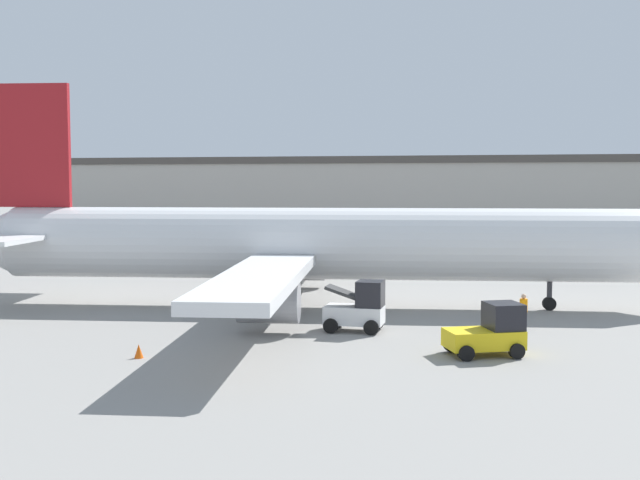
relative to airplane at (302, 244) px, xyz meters
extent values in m
plane|color=gray|center=(0.99, 0.18, -3.45)|extent=(400.00, 400.00, 0.00)
cube|color=#ADA89E|center=(-2.51, 41.87, 0.76)|extent=(78.54, 16.13, 8.42)
cube|color=#47423D|center=(-2.51, 41.87, 5.32)|extent=(78.54, 16.45, 0.70)
cylinder|color=silver|center=(0.99, 0.18, 0.02)|extent=(34.16, 9.88, 3.87)
cube|color=silver|center=(-2.46, 9.70, -0.66)|extent=(6.03, 16.42, 0.50)
cube|color=silver|center=(1.10, -9.95, -0.66)|extent=(6.03, 16.42, 0.50)
cylinder|color=#939399|center=(-2.03, 7.33, -2.02)|extent=(3.08, 2.38, 1.92)
cylinder|color=#939399|center=(0.67, -7.57, -2.02)|extent=(3.08, 2.38, 1.92)
cube|color=maroon|center=(-14.98, -2.71, 5.35)|extent=(4.74, 1.20, 6.79)
cube|color=silver|center=(-15.74, 1.48, 0.41)|extent=(4.26, 5.20, 0.24)
cylinder|color=#38383D|center=(13.04, 2.36, -2.68)|extent=(0.28, 0.28, 1.54)
cylinder|color=black|center=(13.04, 2.36, -3.10)|extent=(0.75, 0.47, 0.70)
cylinder|color=#38383D|center=(-0.23, -2.60, -2.68)|extent=(0.28, 0.28, 1.54)
cylinder|color=black|center=(-0.23, -2.60, -3.00)|extent=(0.95, 0.50, 0.90)
cylinder|color=#38383D|center=(-1.13, 2.35, -2.68)|extent=(0.28, 0.28, 1.54)
cylinder|color=black|center=(-1.13, 2.35, -3.00)|extent=(0.95, 0.50, 0.90)
cylinder|color=#1E2338|center=(11.79, -3.55, -3.05)|extent=(0.27, 0.27, 0.80)
cylinder|color=orange|center=(11.79, -3.55, -2.34)|extent=(0.37, 0.37, 0.63)
sphere|color=tan|center=(11.79, -3.55, -1.91)|extent=(0.23, 0.23, 0.23)
cube|color=yellow|center=(10.34, -9.64, -2.78)|extent=(3.38, 2.77, 0.73)
cube|color=black|center=(11.08, -9.28, -1.90)|extent=(1.82, 1.91, 1.04)
cylinder|color=black|center=(11.63, -9.93, -3.15)|extent=(0.67, 0.52, 0.61)
cylinder|color=black|center=(10.91, -8.44, -3.15)|extent=(0.67, 0.52, 0.61)
cylinder|color=black|center=(9.76, -10.83, -3.15)|extent=(0.67, 0.52, 0.61)
cylinder|color=black|center=(9.05, -9.34, -3.15)|extent=(0.67, 0.52, 0.61)
cube|color=silver|center=(4.29, -6.04, -2.70)|extent=(2.69, 1.52, 0.83)
cube|color=black|center=(5.04, -6.03, -1.69)|extent=(1.20, 1.35, 1.18)
cube|color=#333333|center=(3.81, -6.05, -1.69)|extent=(1.68, 1.06, 0.66)
cylinder|color=black|center=(5.24, -6.76, -3.11)|extent=(0.68, 0.29, 0.68)
cylinder|color=black|center=(5.21, -5.29, -3.11)|extent=(0.68, 0.29, 0.68)
cylinder|color=black|center=(3.38, -6.79, -3.11)|extent=(0.68, 0.29, 0.68)
cylinder|color=black|center=(3.35, -5.33, -3.11)|extent=(0.68, 0.29, 0.68)
cone|color=#EF590F|center=(-2.63, -13.62, -3.18)|extent=(0.36, 0.36, 0.55)
camera|label=1|loc=(12.21, -41.56, 3.57)|focal=45.00mm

